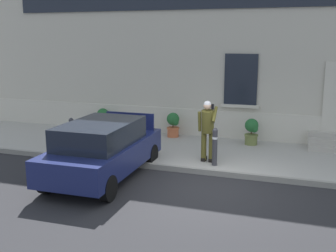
{
  "coord_description": "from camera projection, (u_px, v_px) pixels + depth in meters",
  "views": [
    {
      "loc": [
        2.21,
        -9.24,
        3.56
      ],
      "look_at": [
        -1.47,
        1.6,
        1.1
      ],
      "focal_mm": 43.9,
      "sensor_mm": 36.0,
      "label": 1
    }
  ],
  "objects": [
    {
      "name": "bollard_far_left",
      "position": [
        72.0,
        133.0,
        12.5
      ],
      "size": [
        0.15,
        0.15,
        1.04
      ],
      "color": "#333338",
      "rests_on": "sidewalk"
    },
    {
      "name": "planter_cream",
      "position": [
        103.0,
        119.0,
        15.26
      ],
      "size": [
        0.44,
        0.44,
        0.86
      ],
      "color": "beige",
      "rests_on": "sidewalk"
    },
    {
      "name": "curb_edge",
      "position": [
        213.0,
        173.0,
        10.85
      ],
      "size": [
        24.0,
        0.12,
        0.15
      ],
      "primitive_type": "cube",
      "color": "gray",
      "rests_on": "ground"
    },
    {
      "name": "planter_terracotta",
      "position": [
        173.0,
        124.0,
        14.37
      ],
      "size": [
        0.44,
        0.44,
        0.86
      ],
      "color": "#B25B38",
      "rests_on": "sidewalk"
    },
    {
      "name": "person_on_phone",
      "position": [
        208.0,
        127.0,
        11.33
      ],
      "size": [
        0.51,
        0.5,
        1.75
      ],
      "rotation": [
        0.0,
        0.0,
        0.17
      ],
      "color": "#514C1E",
      "rests_on": "sidewalk"
    },
    {
      "name": "bollard_near_person",
      "position": [
        215.0,
        145.0,
        11.11
      ],
      "size": [
        0.15,
        0.15,
        1.04
      ],
      "color": "#333338",
      "rests_on": "sidewalk"
    },
    {
      "name": "ground_plane",
      "position": [
        204.0,
        187.0,
        9.99
      ],
      "size": [
        80.0,
        80.0,
        0.0
      ],
      "primitive_type": "plane",
      "color": "#232326"
    },
    {
      "name": "building_facade",
      "position": [
        243.0,
        33.0,
        14.1
      ],
      "size": [
        24.0,
        1.52,
        7.5
      ],
      "color": "#B2AD9E",
      "rests_on": "ground"
    },
    {
      "name": "planter_olive",
      "position": [
        252.0,
        131.0,
        13.31
      ],
      "size": [
        0.44,
        0.44,
        0.86
      ],
      "color": "#606B38",
      "rests_on": "sidewalk"
    },
    {
      "name": "hatchback_car_navy",
      "position": [
        103.0,
        148.0,
        10.51
      ],
      "size": [
        1.84,
        4.09,
        1.5
      ],
      "color": "#161E4C",
      "rests_on": "ground"
    },
    {
      "name": "sidewalk",
      "position": [
        226.0,
        154.0,
        12.57
      ],
      "size": [
        24.0,
        3.6,
        0.15
      ],
      "primitive_type": "cube",
      "color": "#99968E",
      "rests_on": "ground"
    }
  ]
}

